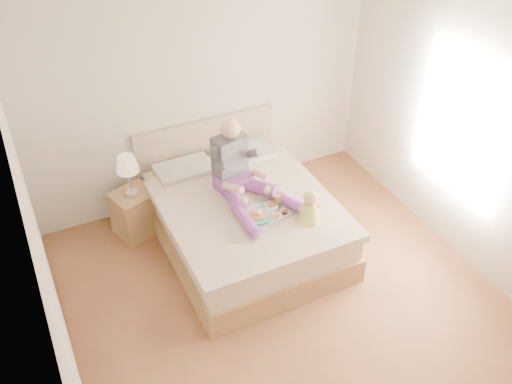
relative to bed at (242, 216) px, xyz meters
name	(u,v)px	position (x,y,z in m)	size (l,w,h in m)	color
room	(303,177)	(0.08, -1.08, 1.19)	(4.02, 4.22, 2.71)	brown
bed	(242,216)	(0.00, 0.00, 0.00)	(1.70, 2.18, 1.00)	olive
nightstand	(135,213)	(-1.00, 0.63, -0.05)	(0.53, 0.50, 0.53)	olive
lamp	(127,166)	(-1.01, 0.60, 0.58)	(0.24, 0.24, 0.49)	silver
adult	(240,174)	(0.01, 0.03, 0.54)	(0.72, 1.07, 0.84)	#803C97
tray	(266,212)	(0.09, -0.40, 0.32)	(0.50, 0.42, 0.13)	silver
baby	(309,208)	(0.43, -0.66, 0.44)	(0.24, 0.32, 0.36)	#E8E349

